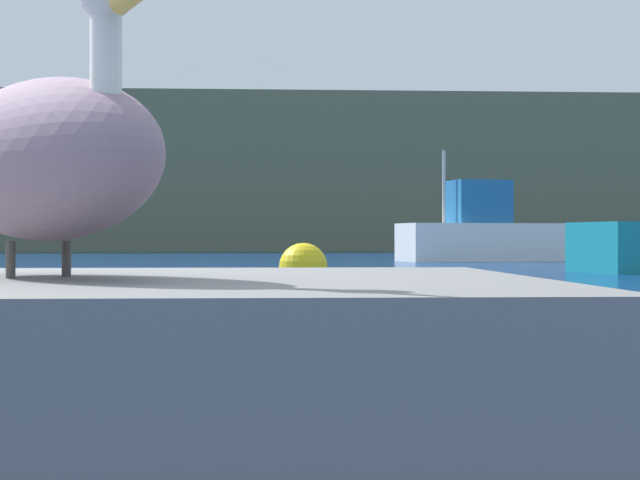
% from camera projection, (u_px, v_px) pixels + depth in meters
% --- Properties ---
extents(hillside_backdrop, '(140.00, 11.11, 9.65)m').
position_uv_depth(hillside_backdrop, '(240.00, 176.00, 67.47)').
color(hillside_backdrop, '#5B664C').
rests_on(hillside_backdrop, ground).
extents(pier_dock, '(3.12, 2.26, 0.72)m').
position_uv_depth(pier_dock, '(47.00, 392.00, 3.30)').
color(pier_dock, slate).
rests_on(pier_dock, ground).
extents(pelican, '(1.11, 1.41, 0.90)m').
position_uv_depth(pelican, '(48.00, 157.00, 3.28)').
color(pelican, gray).
rests_on(pelican, pier_dock).
extents(fishing_boat_white, '(7.65, 3.64, 3.95)m').
position_uv_depth(fishing_boat_white, '(497.00, 235.00, 37.74)').
color(fishing_boat_white, white).
rests_on(fishing_boat_white, ground).
extents(mooring_buoy, '(0.76, 0.76, 0.76)m').
position_uv_depth(mooring_buoy, '(303.00, 267.00, 16.35)').
color(mooring_buoy, yellow).
rests_on(mooring_buoy, ground).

